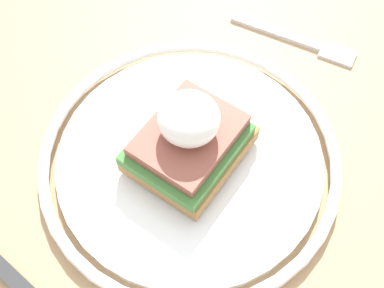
% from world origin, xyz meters
% --- Properties ---
extents(dining_table, '(0.85, 0.86, 0.77)m').
position_xyz_m(dining_table, '(0.00, 0.00, 0.64)').
color(dining_table, tan).
rests_on(dining_table, ground_plane).
extents(plate, '(0.27, 0.27, 0.02)m').
position_xyz_m(plate, '(-0.03, 0.00, 0.78)').
color(plate, white).
rests_on(plate, dining_table).
extents(sandwich, '(0.10, 0.08, 0.08)m').
position_xyz_m(sandwich, '(-0.03, 0.00, 0.81)').
color(sandwich, '#9E703D').
rests_on(sandwich, plate).
extents(fork, '(0.04, 0.14, 0.00)m').
position_xyz_m(fork, '(-0.22, 0.01, 0.77)').
color(fork, silver).
rests_on(fork, dining_table).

